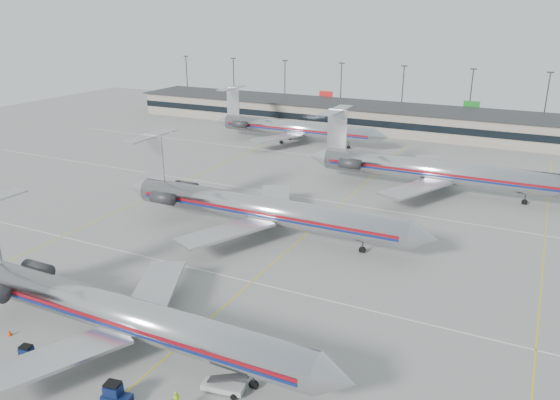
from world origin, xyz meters
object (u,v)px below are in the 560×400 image
Objects in this scene: jet_second_row at (259,208)px; belt_loader at (224,386)px; tug_center at (115,395)px; jet_foreground at (117,312)px.

jet_second_row is 34.04m from belt_loader.
belt_loader is at bearing -66.53° from jet_second_row.
belt_loader reaches higher than tug_center.
jet_second_row is at bearing 103.81° from belt_loader.
tug_center is 8.60m from belt_loader.
jet_foreground is 0.94× the size of jet_second_row.
jet_foreground is 8.78m from tug_center.
tug_center is (6.54, -36.14, -2.73)m from jet_second_row.
tug_center is 0.58× the size of belt_loader.
jet_second_row is 36.83m from tug_center.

